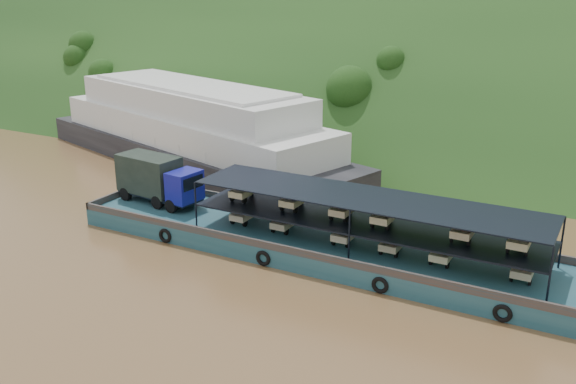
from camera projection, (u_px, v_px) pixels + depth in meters
The scene contains 4 objects.
ground at pixel (293, 253), 43.41m from camera, with size 160.00×160.00×0.00m, color brown.
hillside at pixel (441, 141), 73.40m from camera, with size 140.00×28.00×28.00m, color #173312.
cargo_barge at pixel (297, 232), 43.85m from camera, with size 35.00×7.18×4.81m.
passenger_ferry at pixel (192, 129), 63.77m from camera, with size 40.77×20.97×8.02m.
Camera 1 is at (18.81, -35.17, 17.64)m, focal length 40.00 mm.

